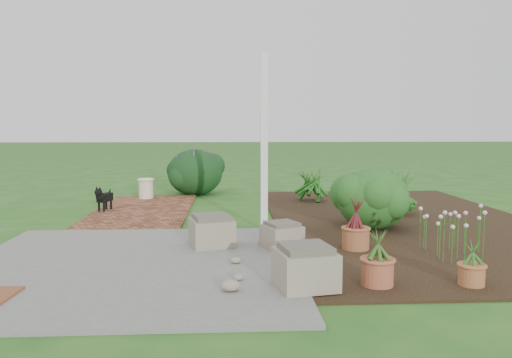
{
  "coord_description": "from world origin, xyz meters",
  "views": [
    {
      "loc": [
        -0.2,
        -6.97,
        1.48
      ],
      "look_at": [
        0.2,
        0.4,
        0.7
      ],
      "focal_mm": 35.0,
      "sensor_mm": 36.0,
      "label": 1
    }
  ],
  "objects": [
    {
      "name": "ground",
      "position": [
        0.0,
        0.0,
        0.0
      ],
      "size": [
        80.0,
        80.0,
        0.0
      ],
      "primitive_type": "plane",
      "color": "#225B1C",
      "rests_on": "ground"
    },
    {
      "name": "concrete_patio",
      "position": [
        -1.25,
        -1.75,
        0.02
      ],
      "size": [
        3.5,
        3.5,
        0.04
      ],
      "primitive_type": "cube",
      "color": "slate",
      "rests_on": "ground"
    },
    {
      "name": "brick_path",
      "position": [
        -1.7,
        1.75,
        0.02
      ],
      "size": [
        1.6,
        3.5,
        0.04
      ],
      "primitive_type": "cube",
      "color": "#5B2F1C",
      "rests_on": "ground"
    },
    {
      "name": "garden_bed",
      "position": [
        2.5,
        0.5,
        0.01
      ],
      "size": [
        4.0,
        7.0,
        0.03
      ],
      "primitive_type": "cube",
      "color": "black",
      "rests_on": "ground"
    },
    {
      "name": "veranda_post",
      "position": [
        0.3,
        0.1,
        1.25
      ],
      "size": [
        0.1,
        0.1,
        2.5
      ],
      "primitive_type": "cube",
      "color": "white",
      "rests_on": "ground"
    },
    {
      "name": "stone_trough_near",
      "position": [
        0.48,
        -2.63,
        0.21
      ],
      "size": [
        0.58,
        0.58,
        0.33
      ],
      "primitive_type": "cube",
      "rotation": [
        0.0,
        0.0,
        0.19
      ],
      "color": "gray",
      "rests_on": "concrete_patio"
    },
    {
      "name": "stone_trough_mid",
      "position": [
        0.42,
        -1.16,
        0.17
      ],
      "size": [
        0.53,
        0.53,
        0.27
      ],
      "primitive_type": "cube",
      "rotation": [
        0.0,
        0.0,
        0.42
      ],
      "color": "gray",
      "rests_on": "concrete_patio"
    },
    {
      "name": "stone_trough_far",
      "position": [
        -0.42,
        -1.01,
        0.2
      ],
      "size": [
        0.59,
        0.59,
        0.32
      ],
      "primitive_type": "cube",
      "rotation": [
        0.0,
        0.0,
        0.26
      ],
      "color": "gray",
      "rests_on": "concrete_patio"
    },
    {
      "name": "black_dog",
      "position": [
        -2.35,
        1.6,
        0.28
      ],
      "size": [
        0.24,
        0.45,
        0.4
      ],
      "rotation": [
        0.0,
        0.0,
        -0.32
      ],
      "color": "black",
      "rests_on": "brick_path"
    },
    {
      "name": "cream_ceramic_urn",
      "position": [
        -1.87,
        3.08,
        0.23
      ],
      "size": [
        0.35,
        0.35,
        0.38
      ],
      "primitive_type": "cylinder",
      "rotation": [
        0.0,
        0.0,
        -0.25
      ],
      "color": "beige",
      "rests_on": "brick_path"
    },
    {
      "name": "evergreen_shrub",
      "position": [
        1.86,
        0.03,
        0.47
      ],
      "size": [
        1.26,
        1.26,
        0.88
      ],
      "primitive_type": "ellipsoid",
      "rotation": [
        0.0,
        0.0,
        0.26
      ],
      "color": "#18390D",
      "rests_on": "garden_bed"
    },
    {
      "name": "agapanthus_clump_back",
      "position": [
        2.56,
        1.1,
        0.49
      ],
      "size": [
        1.29,
        1.29,
        0.92
      ],
      "primitive_type": null,
      "rotation": [
        0.0,
        0.0,
        0.32
      ],
      "color": "#174010",
      "rests_on": "garden_bed"
    },
    {
      "name": "agapanthus_clump_front",
      "position": [
        1.41,
        2.63,
        0.42
      ],
      "size": [
        1.0,
        1.0,
        0.78
      ],
      "primitive_type": null,
      "rotation": [
        0.0,
        0.0,
        -0.15
      ],
      "color": "#0F3C0D",
      "rests_on": "garden_bed"
    },
    {
      "name": "pink_flower_patch",
      "position": [
        2.32,
        -1.58,
        0.3
      ],
      "size": [
        0.86,
        0.86,
        0.55
      ],
      "primitive_type": null,
      "rotation": [
        0.0,
        0.0,
        -0.0
      ],
      "color": "#113D0F",
      "rests_on": "garden_bed"
    },
    {
      "name": "terracotta_pot_bronze",
      "position": [
        1.3,
        -1.23,
        0.16
      ],
      "size": [
        0.42,
        0.42,
        0.26
      ],
      "primitive_type": "cylinder",
      "rotation": [
        0.0,
        0.0,
        -0.38
      ],
      "color": "#995934",
      "rests_on": "garden_bed"
    },
    {
      "name": "terracotta_pot_small_left",
      "position": [
        2.02,
        -2.62,
        0.13
      ],
      "size": [
        0.3,
        0.3,
        0.2
      ],
      "primitive_type": "cylinder",
      "rotation": [
        0.0,
        0.0,
        0.35
      ],
      "color": "#A56137",
      "rests_on": "garden_bed"
    },
    {
      "name": "terracotta_pot_small_right",
      "position": [
        1.16,
        -2.58,
        0.15
      ],
      "size": [
        0.31,
        0.31,
        0.25
      ],
      "primitive_type": "cylinder",
      "rotation": [
        0.0,
        0.0,
        0.06
      ],
      "color": "#AB5639",
      "rests_on": "garden_bed"
    },
    {
      "name": "purple_flowering_bush",
      "position": [
        -0.94,
        3.89,
        0.51
      ],
      "size": [
        1.43,
        1.43,
        1.01
      ],
      "primitive_type": "ellipsoid",
      "rotation": [
        0.0,
        0.0,
        -0.22
      ],
      "color": "black",
      "rests_on": "ground"
    }
  ]
}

